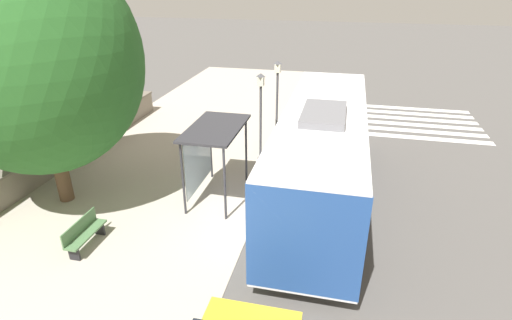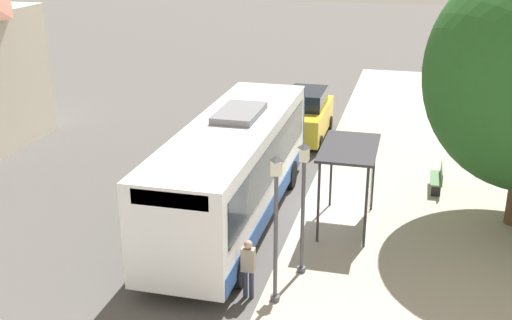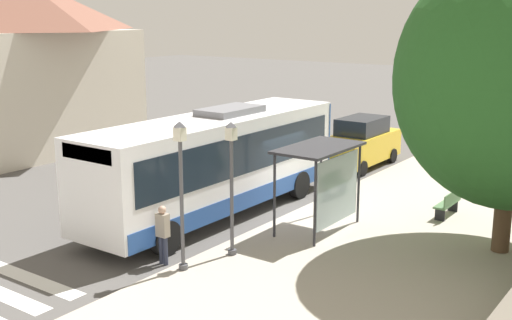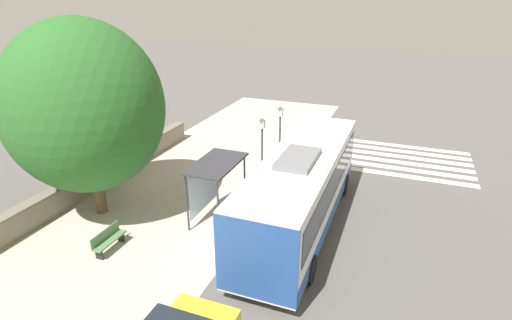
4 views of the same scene
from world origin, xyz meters
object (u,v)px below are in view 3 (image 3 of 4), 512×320
Objects in this scene: pedestrian at (163,230)px; parked_car_behind_bus at (361,143)px; street_lamp_far at (181,183)px; bus at (216,161)px; bus_shelter at (323,162)px; street_lamp_near at (232,177)px; bench at (449,203)px.

pedestrian is 0.35× the size of parked_car_behind_bus.
street_lamp_far is 0.86× the size of parked_car_behind_bus.
bus reaches higher than bus_shelter.
bus_shelter is 1.85× the size of pedestrian.
bus is 3.50× the size of bus_shelter.
bus_shelter is 5.01m from street_lamp_far.
bus_shelter is (-3.67, -0.60, 0.35)m from bus.
bus reaches higher than pedestrian.
bus is 6.47× the size of pedestrian.
bus is 3.77m from street_lamp_near.
bus is 4.82m from street_lamp_far.
pedestrian is 1.56m from street_lamp_far.
bus_shelter is 0.76× the size of street_lamp_far.
parked_car_behind_bus is (-0.73, -9.02, -0.79)m from bus.
bus is 2.82× the size of street_lamp_near.
parked_car_behind_bus is at bearing -70.75° from bus_shelter.
street_lamp_far reaches higher than street_lamp_near.
street_lamp_near reaches higher than bus_shelter.
pedestrian reaches higher than bench.
street_lamp_near is at bearing 72.90° from bus_shelter.
bench is at bearing -118.13° from street_lamp_near.
street_lamp_far reaches higher than parked_car_behind_bus.
parked_car_behind_bus is at bearing -80.50° from street_lamp_near.
bench is (-6.35, -4.24, -1.35)m from bus.
street_lamp_near is at bearing 135.60° from bus.
pedestrian is 13.27m from parked_car_behind_bus.
street_lamp_near reaches higher than bench.
bench is 0.41× the size of street_lamp_near.
parked_car_behind_bus is (0.87, -13.24, 0.08)m from pedestrian.
pedestrian is (-1.60, 4.22, -0.87)m from bus.
bus is 9.09m from parked_car_behind_bus.
bus_shelter is 4.82m from bench.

